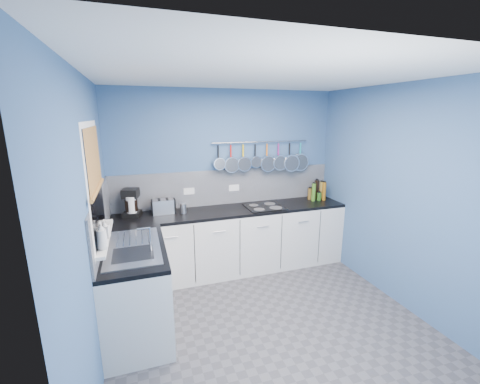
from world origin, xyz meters
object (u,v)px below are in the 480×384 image
paper_towel (132,207)px  coffee_maker (131,203)px  canister (183,208)px  soap_bottle_a (102,236)px  soap_bottle_b (105,229)px  toaster (163,206)px  hob (265,207)px

paper_towel → coffee_maker: bearing=92.3°
paper_towel → coffee_maker: (-0.00, 0.04, 0.04)m
canister → soap_bottle_a: bearing=-124.1°
paper_towel → coffee_maker: size_ratio=0.76×
soap_bottle_b → canister: size_ratio=1.37×
soap_bottle_a → coffee_maker: bearing=80.6°
paper_towel → toaster: 0.40m
soap_bottle_b → hob: soap_bottle_b is taller
soap_bottle_a → toaster: size_ratio=0.84×
soap_bottle_b → coffee_maker: (0.22, 1.05, -0.06)m
paper_towel → coffee_maker: coffee_maker is taller
coffee_maker → soap_bottle_a: bearing=-84.4°
soap_bottle_b → canister: 1.32m
soap_bottle_a → canister: (0.86, 1.27, -0.21)m
soap_bottle_a → hob: soap_bottle_a is taller
soap_bottle_a → soap_bottle_b: bearing=90.0°
coffee_maker → canister: bearing=10.0°
soap_bottle_b → paper_towel: bearing=77.6°
soap_bottle_a → soap_bottle_b: 0.27m
coffee_maker → soap_bottle_b: bearing=-86.8°
coffee_maker → toaster: (0.39, 0.01, -0.09)m
soap_bottle_a → hob: size_ratio=0.47×
soap_bottle_a → toaster: (0.61, 1.34, -0.18)m
paper_towel → canister: (0.64, -0.01, -0.07)m
coffee_maker → canister: size_ratio=2.85×
soap_bottle_a → canister: bearing=55.9°
toaster → canister: bearing=-19.8°
coffee_maker → canister: (0.64, -0.06, -0.12)m
soap_bottle_b → hob: 2.18m
toaster → hob: size_ratio=0.56×
coffee_maker → paper_towel: bearing=-72.7°
toaster → canister: (0.25, -0.07, -0.03)m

